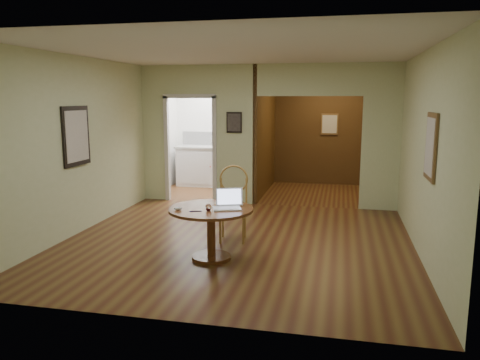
% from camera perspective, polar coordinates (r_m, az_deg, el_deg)
% --- Properties ---
extents(floor, '(5.00, 5.00, 0.00)m').
position_cam_1_polar(floor, '(6.85, -0.44, -7.59)').
color(floor, '#4B2415').
rests_on(floor, ground).
extents(room_shell, '(5.20, 7.50, 5.00)m').
position_cam_1_polar(room_shell, '(9.69, 0.88, 5.36)').
color(room_shell, silver).
rests_on(room_shell, ground).
extents(dining_table, '(1.09, 1.09, 0.68)m').
position_cam_1_polar(dining_table, '(6.04, -3.55, -5.06)').
color(dining_table, maroon).
rests_on(dining_table, ground).
extents(chair, '(0.52, 0.52, 1.10)m').
position_cam_1_polar(chair, '(6.85, -0.84, -2.32)').
color(chair, '#AA7B3C').
rests_on(chair, ground).
extents(open_laptop, '(0.41, 0.41, 0.25)m').
position_cam_1_polar(open_laptop, '(5.98, -1.48, -2.81)').
color(open_laptop, white).
rests_on(open_laptop, dining_table).
extents(closed_laptop, '(0.32, 0.21, 0.03)m').
position_cam_1_polar(closed_laptop, '(6.20, -1.54, -2.85)').
color(closed_laptop, silver).
rests_on(closed_laptop, dining_table).
extents(mouse, '(0.12, 0.08, 0.04)m').
position_cam_1_polar(mouse, '(5.93, -7.58, -3.46)').
color(mouse, white).
rests_on(mouse, dining_table).
extents(wine_glass, '(0.08, 0.08, 0.09)m').
position_cam_1_polar(wine_glass, '(5.85, -3.86, -3.34)').
color(wine_glass, white).
rests_on(wine_glass, dining_table).
extents(pen, '(0.15, 0.06, 0.01)m').
position_cam_1_polar(pen, '(5.84, -5.44, -3.80)').
color(pen, '#0B0C50').
rests_on(pen, dining_table).
extents(kitchen_cabinet, '(2.06, 0.60, 0.94)m').
position_cam_1_polar(kitchen_cabinet, '(11.05, -2.49, 1.68)').
color(kitchen_cabinet, silver).
rests_on(kitchen_cabinet, ground).
extents(grocery_bag, '(0.36, 0.33, 0.30)m').
position_cam_1_polar(grocery_bag, '(10.89, -0.62, 4.83)').
color(grocery_bag, beige).
rests_on(grocery_bag, kitchen_cabinet).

